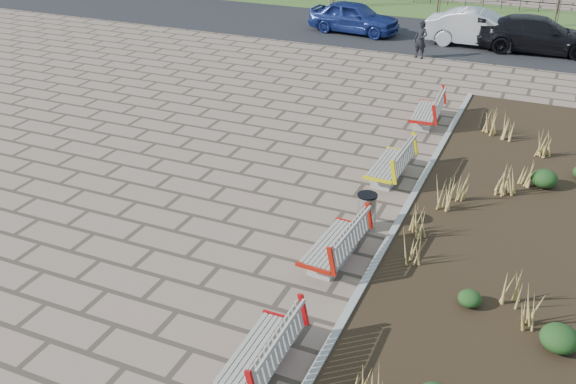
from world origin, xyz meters
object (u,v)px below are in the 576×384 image
at_px(bench_a, 258,349).
at_px(bench_c, 389,162).
at_px(car_blue, 354,17).
at_px(bench_b, 333,241).
at_px(pedestrian, 421,40).
at_px(car_silver, 480,28).
at_px(bench_d, 426,109).
at_px(litter_bin, 366,212).
at_px(car_black, 538,34).

height_order(bench_a, bench_c, same).
bearing_deg(car_blue, bench_b, -157.27).
bearing_deg(pedestrian, car_blue, 159.33).
bearing_deg(pedestrian, car_silver, 72.05).
bearing_deg(bench_c, bench_b, -88.63).
height_order(bench_a, bench_d, same).
bearing_deg(bench_d, pedestrian, 101.34).
bearing_deg(bench_a, pedestrian, 95.51).
bearing_deg(bench_a, car_blue, 104.46).
bearing_deg(litter_bin, car_silver, 90.62).
distance_m(bench_c, litter_bin, 2.78).
relative_size(bench_c, car_black, 0.40).
xyz_separation_m(bench_a, litter_bin, (0.24, 5.29, -0.06)).
bearing_deg(bench_a, bench_d, 89.85).
height_order(litter_bin, car_silver, car_silver).
relative_size(bench_a, car_black, 0.40).
bearing_deg(bench_c, pedestrian, 100.84).
height_order(bench_b, pedestrian, pedestrian).
relative_size(bench_a, car_silver, 0.44).
relative_size(bench_a, bench_c, 1.00).
height_order(bench_b, car_blue, car_blue).
xyz_separation_m(litter_bin, car_blue, (-6.19, 17.56, 0.33)).
xyz_separation_m(bench_b, bench_d, (0.00, 8.74, 0.00)).
relative_size(bench_b, litter_bin, 2.37).
bearing_deg(bench_b, pedestrian, 100.78).
relative_size(bench_d, car_blue, 0.47).
distance_m(pedestrian, car_black, 5.44).
bearing_deg(bench_b, car_blue, 111.11).
distance_m(bench_b, car_silver, 19.15).
distance_m(bench_a, car_silver, 22.84).
relative_size(bench_b, pedestrian, 1.31).
bearing_deg(car_silver, bench_d, 178.73).
distance_m(bench_a, bench_c, 8.06).
bearing_deg(bench_d, bench_a, -93.49).
distance_m(bench_a, car_blue, 23.62).
bearing_deg(bench_a, bench_b, 89.85).
xyz_separation_m(pedestrian, car_black, (4.53, 3.01, -0.01)).
xyz_separation_m(litter_bin, car_black, (2.33, 17.58, 0.34)).
distance_m(litter_bin, car_silver, 17.55).
bearing_deg(bench_a, car_silver, 89.73).
bearing_deg(car_blue, car_black, -84.38).
relative_size(bench_b, bench_d, 1.00).
bearing_deg(pedestrian, bench_c, -64.38).
height_order(bench_c, pedestrian, pedestrian).
relative_size(pedestrian, car_silver, 0.33).
xyz_separation_m(bench_b, car_black, (2.57, 19.19, 0.29)).
bearing_deg(litter_bin, pedestrian, 98.60).
xyz_separation_m(bench_a, bench_d, (0.00, 12.43, 0.00)).
distance_m(bench_b, car_black, 19.36).
bearing_deg(pedestrian, bench_b, -66.91).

